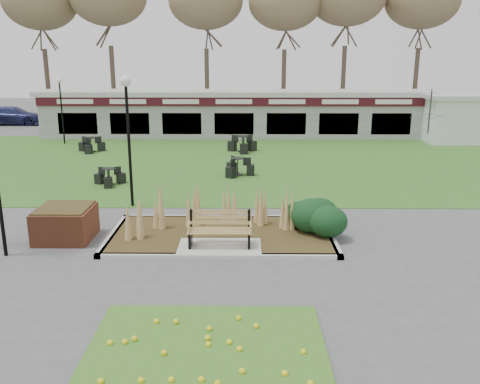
{
  "coord_description": "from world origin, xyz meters",
  "views": [
    {
      "loc": [
        0.66,
        -12.54,
        5.05
      ],
      "look_at": [
        0.52,
        2.0,
        1.12
      ],
      "focal_mm": 38.0,
      "sensor_mm": 36.0,
      "label": 1
    }
  ],
  "objects_px": {
    "car_blue": "(13,116)",
    "bistro_set_a": "(110,179)",
    "brick_planter": "(65,223)",
    "bistro_set_d": "(238,169)",
    "lamp_post_far_left": "(60,96)",
    "bistro_set_b": "(91,147)",
    "bistro_set_c": "(243,147)",
    "lamp_post_mid_right": "(127,112)",
    "park_bench": "(220,228)",
    "food_pavilion": "(234,113)",
    "service_hut": "(459,118)",
    "patio_umbrella": "(428,129)"
  },
  "relations": [
    {
      "from": "service_hut",
      "to": "lamp_post_far_left",
      "type": "height_order",
      "value": "lamp_post_far_left"
    },
    {
      "from": "bistro_set_d",
      "to": "bistro_set_a",
      "type": "bearing_deg",
      "value": -161.22
    },
    {
      "from": "patio_umbrella",
      "to": "car_blue",
      "type": "distance_m",
      "value": 29.39
    },
    {
      "from": "lamp_post_far_left",
      "to": "patio_umbrella",
      "type": "relative_size",
      "value": 1.63
    },
    {
      "from": "car_blue",
      "to": "bistro_set_a",
      "type": "bearing_deg",
      "value": -148.71
    },
    {
      "from": "park_bench",
      "to": "lamp_post_far_left",
      "type": "xyz_separation_m",
      "value": [
        -9.97,
        16.75,
        2.2
      ]
    },
    {
      "from": "service_hut",
      "to": "patio_umbrella",
      "type": "bearing_deg",
      "value": -125.79
    },
    {
      "from": "patio_umbrella",
      "to": "car_blue",
      "type": "bearing_deg",
      "value": 154.83
    },
    {
      "from": "lamp_post_mid_right",
      "to": "bistro_set_a",
      "type": "distance_m",
      "value": 4.45
    },
    {
      "from": "bistro_set_c",
      "to": "car_blue",
      "type": "xyz_separation_m",
      "value": [
        -17.25,
        11.06,
        0.37
      ]
    },
    {
      "from": "food_pavilion",
      "to": "bistro_set_d",
      "type": "relative_size",
      "value": 17.19
    },
    {
      "from": "bistro_set_c",
      "to": "bistro_set_d",
      "type": "height_order",
      "value": "bistro_set_c"
    },
    {
      "from": "service_hut",
      "to": "car_blue",
      "type": "relative_size",
      "value": 0.95
    },
    {
      "from": "park_bench",
      "to": "bistro_set_c",
      "type": "relative_size",
      "value": 1.06
    },
    {
      "from": "bistro_set_c",
      "to": "patio_umbrella",
      "type": "relative_size",
      "value": 0.69
    },
    {
      "from": "bistro_set_a",
      "to": "lamp_post_far_left",
      "type": "bearing_deg",
      "value": 117.92
    },
    {
      "from": "lamp_post_far_left",
      "to": "bistro_set_d",
      "type": "height_order",
      "value": "lamp_post_far_left"
    },
    {
      "from": "park_bench",
      "to": "patio_umbrella",
      "type": "distance_m",
      "value": 16.16
    },
    {
      "from": "bistro_set_d",
      "to": "patio_umbrella",
      "type": "relative_size",
      "value": 0.61
    },
    {
      "from": "food_pavilion",
      "to": "bistro_set_b",
      "type": "bearing_deg",
      "value": -143.64
    },
    {
      "from": "car_blue",
      "to": "park_bench",
      "type": "bearing_deg",
      "value": -148.32
    },
    {
      "from": "bistro_set_b",
      "to": "bistro_set_c",
      "type": "xyz_separation_m",
      "value": [
        8.17,
        0.08,
        0.03
      ]
    },
    {
      "from": "park_bench",
      "to": "bistro_set_a",
      "type": "xyz_separation_m",
      "value": [
        -4.76,
        6.92,
        -0.34
      ]
    },
    {
      "from": "brick_planter",
      "to": "lamp_post_mid_right",
      "type": "xyz_separation_m",
      "value": [
        1.18,
        3.25,
        2.75
      ]
    },
    {
      "from": "food_pavilion",
      "to": "bistro_set_c",
      "type": "xyz_separation_m",
      "value": [
        0.55,
        -5.53,
        -1.17
      ]
    },
    {
      "from": "bistro_set_c",
      "to": "bistro_set_b",
      "type": "bearing_deg",
      "value": -179.45
    },
    {
      "from": "brick_planter",
      "to": "bistro_set_c",
      "type": "relative_size",
      "value": 0.93
    },
    {
      "from": "brick_planter",
      "to": "lamp_post_mid_right",
      "type": "relative_size",
      "value": 0.34
    },
    {
      "from": "lamp_post_far_left",
      "to": "bistro_set_c",
      "type": "distance_m",
      "value": 11.11
    },
    {
      "from": "lamp_post_mid_right",
      "to": "car_blue",
      "type": "bearing_deg",
      "value": 122.4
    },
    {
      "from": "brick_planter",
      "to": "bistro_set_d",
      "type": "relative_size",
      "value": 1.05
    },
    {
      "from": "park_bench",
      "to": "bistro_set_d",
      "type": "relative_size",
      "value": 1.19
    },
    {
      "from": "lamp_post_far_left",
      "to": "bistro_set_b",
      "type": "distance_m",
      "value": 4.34
    },
    {
      "from": "bistro_set_a",
      "to": "car_blue",
      "type": "relative_size",
      "value": 0.27
    },
    {
      "from": "lamp_post_mid_right",
      "to": "bistro_set_d",
      "type": "relative_size",
      "value": 3.1
    },
    {
      "from": "bistro_set_a",
      "to": "food_pavilion",
      "type": "bearing_deg",
      "value": 69.61
    },
    {
      "from": "food_pavilion",
      "to": "bistro_set_c",
      "type": "distance_m",
      "value": 5.68
    },
    {
      "from": "food_pavilion",
      "to": "bistro_set_b",
      "type": "distance_m",
      "value": 9.53
    },
    {
      "from": "bistro_set_c",
      "to": "park_bench",
      "type": "bearing_deg",
      "value": -92.23
    },
    {
      "from": "bistro_set_d",
      "to": "service_hut",
      "type": "bearing_deg",
      "value": 34.68
    },
    {
      "from": "park_bench",
      "to": "car_blue",
      "type": "xyz_separation_m",
      "value": [
        -16.7,
        25.25,
        0.09
      ]
    },
    {
      "from": "service_hut",
      "to": "lamp_post_mid_right",
      "type": "distance_m",
      "value": 21.72
    },
    {
      "from": "car_blue",
      "to": "lamp_post_far_left",
      "type": "bearing_deg",
      "value": -143.4
    },
    {
      "from": "service_hut",
      "to": "lamp_post_mid_right",
      "type": "height_order",
      "value": "lamp_post_mid_right"
    },
    {
      "from": "bistro_set_b",
      "to": "bistro_set_c",
      "type": "height_order",
      "value": "bistro_set_c"
    },
    {
      "from": "brick_planter",
      "to": "service_hut",
      "type": "bearing_deg",
      "value": 43.52
    },
    {
      "from": "lamp_post_far_left",
      "to": "car_blue",
      "type": "distance_m",
      "value": 11.04
    },
    {
      "from": "brick_planter",
      "to": "car_blue",
      "type": "distance_m",
      "value": 27.41
    },
    {
      "from": "brick_planter",
      "to": "lamp_post_mid_right",
      "type": "bearing_deg",
      "value": 69.98
    },
    {
      "from": "park_bench",
      "to": "car_blue",
      "type": "bearing_deg",
      "value": 123.48
    }
  ]
}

